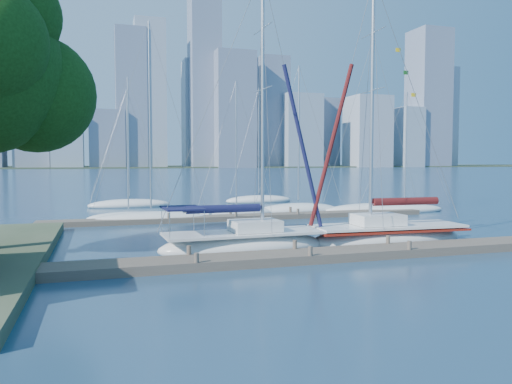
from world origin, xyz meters
name	(u,v)px	position (x,y,z in m)	size (l,w,h in m)	color
ground	(302,261)	(0.00, 0.00, 0.00)	(700.00, 700.00, 0.00)	#163349
near_dock	(302,256)	(0.00, 0.00, 0.20)	(26.00, 2.00, 0.40)	brown
far_dock	(246,217)	(2.00, 16.00, 0.18)	(30.00, 1.80, 0.36)	brown
far_shore	(114,167)	(0.00, 320.00, 0.00)	(800.00, 100.00, 1.50)	#38472D
sailboat_navy	(244,229)	(-1.92, 2.89, 1.14)	(8.60, 3.11, 14.39)	silver
sailboat_maroon	(387,223)	(6.18, 2.85, 1.12)	(9.05, 3.28, 14.72)	silver
bg_boat_0	(129,217)	(-6.65, 18.20, 0.22)	(6.45, 3.45, 10.14)	silver
bg_boat_1	(151,218)	(-5.11, 16.55, 0.28)	(8.44, 2.99, 14.95)	silver
bg_boat_2	(236,212)	(2.10, 19.11, 0.23)	(7.05, 3.15, 11.33)	silver
bg_boat_3	(298,209)	(7.74, 19.35, 0.29)	(7.74, 4.52, 13.00)	silver
bg_boat_4	(371,209)	(14.06, 17.95, 0.29)	(8.99, 3.16, 15.57)	silver
bg_boat_5	(405,210)	(16.84, 17.01, 0.22)	(7.88, 4.74, 10.79)	silver
bg_boat_6	(130,204)	(-5.97, 29.16, 0.27)	(8.11, 5.18, 12.92)	silver
bg_boat_7	(259,200)	(7.73, 30.57, 0.27)	(7.73, 4.36, 12.67)	silver
skyline	(156,109)	(24.86, 290.12, 35.97)	(503.47, 51.31, 115.83)	#8395A9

